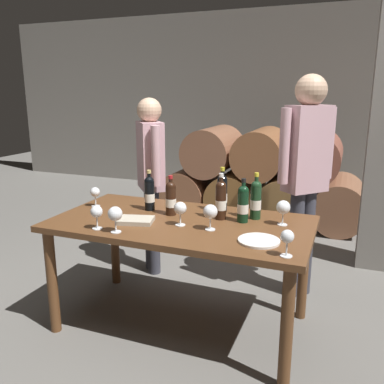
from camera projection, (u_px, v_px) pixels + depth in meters
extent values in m
plane|color=#66635E|center=(182.00, 323.00, 2.88)|extent=(14.00, 14.00, 0.00)
cube|color=gray|center=(285.00, 104.00, 6.34)|extent=(10.00, 0.24, 2.80)
cylinder|color=brown|center=(191.00, 190.00, 5.49)|extent=(0.60, 0.90, 0.60)
cylinder|color=brown|center=(236.00, 194.00, 5.27)|extent=(0.60, 0.90, 0.60)
cylinder|color=brown|center=(286.00, 198.00, 5.05)|extent=(0.60, 0.90, 0.60)
cylinder|color=brown|center=(339.00, 203.00, 4.83)|extent=(0.60, 0.90, 0.60)
cylinder|color=brown|center=(214.00, 151.00, 5.25)|extent=(0.60, 0.90, 0.60)
cylinder|color=brown|center=(262.00, 153.00, 5.02)|extent=(0.60, 0.90, 0.60)
cylinder|color=brown|center=(315.00, 156.00, 4.80)|extent=(0.60, 0.90, 0.60)
cube|color=brown|center=(181.00, 224.00, 2.70)|extent=(1.70, 0.90, 0.04)
cylinder|color=brown|center=(52.00, 282.00, 2.71)|extent=(0.07, 0.07, 0.72)
cylinder|color=brown|center=(287.00, 330.00, 2.17)|extent=(0.07, 0.07, 0.72)
cylinder|color=brown|center=(115.00, 242.00, 3.41)|extent=(0.07, 0.07, 0.72)
cylinder|color=brown|center=(303.00, 271.00, 2.87)|extent=(0.07, 0.07, 0.72)
cylinder|color=#19381E|center=(256.00, 203.00, 2.72)|extent=(0.07, 0.07, 0.22)
sphere|color=#19381E|center=(256.00, 186.00, 2.69)|extent=(0.07, 0.07, 0.07)
cylinder|color=#19381E|center=(256.00, 182.00, 2.68)|extent=(0.03, 0.03, 0.07)
cylinder|color=gold|center=(257.00, 175.00, 2.67)|extent=(0.03, 0.03, 0.03)
cylinder|color=silver|center=(256.00, 204.00, 2.72)|extent=(0.07, 0.07, 0.07)
cylinder|color=black|center=(243.00, 207.00, 2.65)|extent=(0.07, 0.07, 0.20)
sphere|color=black|center=(243.00, 191.00, 2.62)|extent=(0.07, 0.07, 0.07)
cylinder|color=black|center=(244.00, 187.00, 2.62)|extent=(0.03, 0.03, 0.06)
cylinder|color=black|center=(244.00, 180.00, 2.61)|extent=(0.03, 0.03, 0.02)
cylinder|color=silver|center=(243.00, 208.00, 2.65)|extent=(0.07, 0.07, 0.06)
cylinder|color=black|center=(221.00, 203.00, 2.71)|extent=(0.07, 0.07, 0.22)
sphere|color=black|center=(221.00, 186.00, 2.68)|extent=(0.07, 0.07, 0.07)
cylinder|color=black|center=(221.00, 182.00, 2.67)|extent=(0.03, 0.03, 0.07)
cylinder|color=silver|center=(221.00, 175.00, 2.66)|extent=(0.03, 0.03, 0.02)
cylinder|color=silver|center=(221.00, 205.00, 2.71)|extent=(0.07, 0.07, 0.07)
cylinder|color=black|center=(150.00, 196.00, 2.92)|extent=(0.07, 0.07, 0.20)
sphere|color=black|center=(149.00, 181.00, 2.89)|extent=(0.07, 0.07, 0.07)
cylinder|color=black|center=(149.00, 178.00, 2.88)|extent=(0.03, 0.03, 0.06)
cylinder|color=tan|center=(149.00, 172.00, 2.87)|extent=(0.03, 0.03, 0.02)
cylinder|color=silver|center=(150.00, 198.00, 2.92)|extent=(0.07, 0.07, 0.06)
cylinder|color=black|center=(222.00, 196.00, 2.88)|extent=(0.07, 0.07, 0.22)
sphere|color=black|center=(222.00, 180.00, 2.85)|extent=(0.07, 0.07, 0.07)
cylinder|color=black|center=(222.00, 176.00, 2.84)|extent=(0.03, 0.03, 0.07)
cylinder|color=gold|center=(223.00, 169.00, 2.83)|extent=(0.03, 0.03, 0.03)
cylinder|color=silver|center=(222.00, 198.00, 2.88)|extent=(0.07, 0.07, 0.07)
cylinder|color=black|center=(171.00, 201.00, 2.80)|extent=(0.07, 0.07, 0.19)
sphere|color=black|center=(171.00, 187.00, 2.78)|extent=(0.07, 0.07, 0.07)
cylinder|color=black|center=(171.00, 183.00, 2.77)|extent=(0.03, 0.03, 0.06)
cylinder|color=#B21E23|center=(171.00, 177.00, 2.76)|extent=(0.03, 0.03, 0.02)
cylinder|color=silver|center=(171.00, 203.00, 2.81)|extent=(0.07, 0.07, 0.06)
cylinder|color=white|center=(286.00, 256.00, 2.12)|extent=(0.06, 0.06, 0.00)
cylinder|color=white|center=(287.00, 249.00, 2.11)|extent=(0.01, 0.01, 0.07)
sphere|color=white|center=(287.00, 236.00, 2.09)|extent=(0.07, 0.07, 0.07)
cylinder|color=white|center=(96.00, 206.00, 3.03)|extent=(0.06, 0.06, 0.00)
cylinder|color=white|center=(96.00, 201.00, 3.02)|extent=(0.01, 0.01, 0.07)
sphere|color=white|center=(95.00, 192.00, 3.00)|extent=(0.07, 0.07, 0.07)
cylinder|color=white|center=(180.00, 225.00, 2.60)|extent=(0.06, 0.06, 0.00)
cylinder|color=white|center=(180.00, 219.00, 2.59)|extent=(0.01, 0.01, 0.07)
sphere|color=white|center=(180.00, 208.00, 2.58)|extent=(0.08, 0.08, 0.08)
cylinder|color=white|center=(282.00, 225.00, 2.61)|extent=(0.06, 0.06, 0.00)
cylinder|color=white|center=(283.00, 219.00, 2.60)|extent=(0.01, 0.01, 0.07)
sphere|color=white|center=(283.00, 207.00, 2.58)|extent=(0.09, 0.09, 0.09)
cylinder|color=white|center=(210.00, 229.00, 2.52)|extent=(0.06, 0.06, 0.00)
cylinder|color=white|center=(210.00, 223.00, 2.51)|extent=(0.01, 0.01, 0.07)
sphere|color=white|center=(210.00, 212.00, 2.49)|extent=(0.09, 0.09, 0.09)
cylinder|color=white|center=(97.00, 228.00, 2.54)|extent=(0.06, 0.06, 0.00)
cylinder|color=white|center=(97.00, 222.00, 2.53)|extent=(0.01, 0.01, 0.07)
sphere|color=white|center=(96.00, 212.00, 2.51)|extent=(0.08, 0.08, 0.08)
cylinder|color=white|center=(116.00, 232.00, 2.48)|extent=(0.06, 0.06, 0.00)
cylinder|color=white|center=(116.00, 226.00, 2.47)|extent=(0.01, 0.01, 0.07)
sphere|color=white|center=(115.00, 214.00, 2.45)|extent=(0.09, 0.09, 0.09)
cube|color=#B2A893|center=(136.00, 220.00, 2.66)|extent=(0.25, 0.21, 0.03)
cylinder|color=white|center=(259.00, 241.00, 2.32)|extent=(0.24, 0.24, 0.01)
cylinder|color=#383842|center=(306.00, 242.00, 3.23)|extent=(0.11, 0.11, 0.85)
cylinder|color=#383842|center=(295.00, 245.00, 3.18)|extent=(0.11, 0.11, 0.85)
cube|color=#CC9EA8|center=(307.00, 149.00, 3.02)|extent=(0.35, 0.36, 0.64)
cylinder|color=#CC9EA8|center=(329.00, 143.00, 3.10)|extent=(0.08, 0.08, 0.54)
cylinder|color=#CC9EA8|center=(285.00, 146.00, 2.93)|extent=(0.08, 0.08, 0.54)
sphere|color=tan|center=(311.00, 90.00, 2.92)|extent=(0.23, 0.23, 0.23)
cylinder|color=#383842|center=(151.00, 228.00, 3.69)|extent=(0.11, 0.11, 0.77)
cylinder|color=#383842|center=(154.00, 232.00, 3.59)|extent=(0.11, 0.11, 0.77)
cube|color=#CC9EA8|center=(150.00, 156.00, 3.48)|extent=(0.34, 0.36, 0.58)
cylinder|color=#CC9EA8|center=(145.00, 149.00, 3.67)|extent=(0.08, 0.08, 0.49)
cylinder|color=#CC9EA8|center=(156.00, 156.00, 3.28)|extent=(0.08, 0.08, 0.49)
sphere|color=tan|center=(149.00, 110.00, 3.39)|extent=(0.21, 0.21, 0.21)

